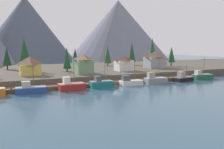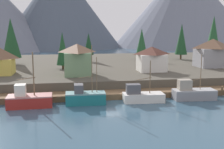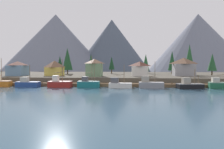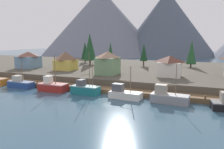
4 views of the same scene
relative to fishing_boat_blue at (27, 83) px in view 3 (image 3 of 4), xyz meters
name	(u,v)px [view 3 (image 3 of 4)]	position (x,y,z in m)	size (l,w,h in m)	color
ground_plane	(111,83)	(23.81, 21.65, -1.55)	(400.00, 400.00, 1.00)	#335166
dock	(106,85)	(23.81, 3.64, -0.55)	(80.00, 4.00, 1.60)	brown
shoreline_bank	(113,77)	(23.81, 33.65, 0.20)	(400.00, 56.00, 2.50)	#4C473D
mountain_west_peak	(56,43)	(-38.96, 131.44, 26.34)	(99.69, 99.69, 54.78)	slate
mountain_central_peak	(112,46)	(13.82, 142.18, 24.55)	(76.71, 76.71, 51.21)	#475160
mountain_east_peak	(198,43)	(94.98, 137.91, 25.98)	(93.58, 93.58, 54.07)	slate
fishing_boat_blue	(27,83)	(0.00, 0.00, 0.00)	(7.25, 3.06, 6.80)	navy
fishing_boat_red	(60,83)	(10.20, -0.18, 0.09)	(6.84, 3.35, 8.51)	maroon
fishing_boat_teal	(88,84)	(18.87, 0.07, 0.10)	(6.40, 2.90, 9.43)	#196B70
fishing_boat_white	(119,84)	(28.25, -0.09, -0.07)	(6.81, 3.23, 6.85)	silver
fishing_boat_grey	(150,84)	(37.25, -0.06, 0.08)	(7.25, 3.18, 7.75)	gray
fishing_boat_black	(189,85)	(48.12, -0.57, -0.04)	(7.47, 4.05, 5.44)	black
fishing_boat_green	(222,85)	(57.20, -0.12, 0.07)	(7.33, 3.31, 7.72)	#1E5B3D
house_yellow	(55,68)	(2.14, 17.25, 4.45)	(6.41, 5.75, 5.86)	gold
house_blue	(18,68)	(-12.58, 16.69, 4.32)	(6.60, 6.84, 5.63)	#6689A8
house_white	(140,69)	(35.00, 16.31, 4.26)	(6.20, 5.11, 5.51)	silver
house_grey	(184,67)	(52.07, 20.76, 5.00)	(8.05, 6.21, 6.95)	gray
house_green	(94,67)	(18.39, 14.03, 4.71)	(5.58, 6.90, 6.41)	#6B8E66
conifer_near_left	(212,62)	(64.20, 24.71, 6.77)	(3.59, 3.59, 8.85)	#4C3823
conifer_near_right	(67,59)	(2.14, 33.93, 8.42)	(4.81, 4.81, 12.17)	#4C3823
conifer_mid_left	(112,63)	(22.74, 37.14, 6.51)	(2.85, 2.85, 8.23)	#4C3823
conifer_mid_right	(172,61)	(51.22, 38.14, 7.66)	(3.75, 3.75, 10.88)	#4C3823
conifer_back_left	(189,57)	(56.46, 28.81, 8.82)	(4.30, 4.30, 12.93)	#4C3823
conifer_back_right	(146,63)	(39.10, 39.67, 6.76)	(3.55, 3.55, 9.43)	#4C3823
conifer_centre	(91,63)	(15.42, 23.00, 6.30)	(2.93, 2.93, 8.74)	#4C3823
conifer_far_left	(60,63)	(-3.79, 40.54, 6.52)	(3.38, 3.38, 8.67)	#4C3823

